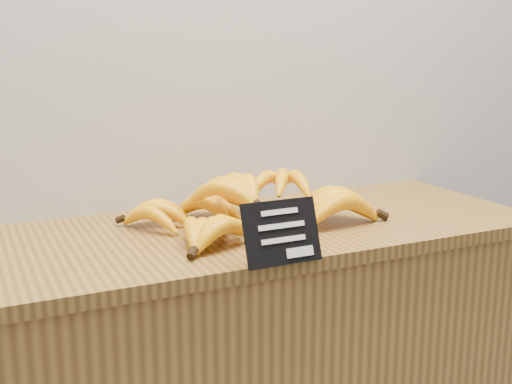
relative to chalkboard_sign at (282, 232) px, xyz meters
name	(u,v)px	position (x,y,z in m)	size (l,w,h in m)	color
counter_top	(247,232)	(0.05, 0.26, -0.07)	(1.38, 0.54, 0.03)	olive
chalkboard_sign	(282,232)	(0.00, 0.00, 0.00)	(0.16, 0.01, 0.12)	black
banana_pile	(248,205)	(0.05, 0.26, -0.01)	(0.58, 0.43, 0.12)	#FCB20A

